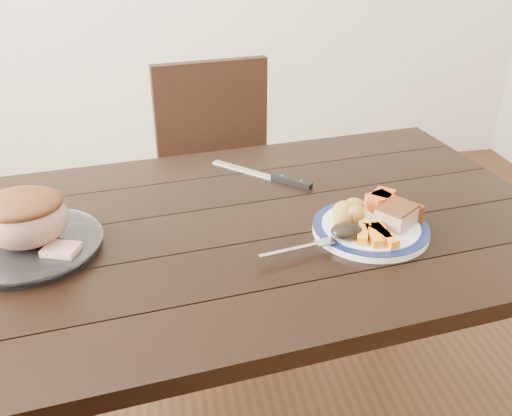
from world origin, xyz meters
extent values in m
cube|color=black|center=(0.00, 0.00, 0.73)|extent=(1.71, 1.11, 0.04)
cube|color=black|center=(0.66, 0.46, 0.35)|extent=(0.07, 0.07, 0.71)
cube|color=black|center=(0.10, 0.65, 0.45)|extent=(0.48, 0.48, 0.04)
cube|color=black|center=(0.07, 0.85, 0.70)|extent=(0.42, 0.11, 0.46)
cube|color=black|center=(0.25, 0.86, 0.21)|extent=(0.04, 0.04, 0.43)
cube|color=black|center=(0.30, 0.50, 0.21)|extent=(0.04, 0.04, 0.43)
cube|color=black|center=(-0.11, 0.80, 0.21)|extent=(0.04, 0.04, 0.43)
cube|color=black|center=(-0.05, 0.44, 0.21)|extent=(0.04, 0.04, 0.43)
cylinder|color=white|center=(0.33, -0.09, 0.76)|extent=(0.26, 0.26, 0.02)
torus|color=#0E1949|center=(0.33, -0.09, 0.77)|extent=(0.26, 0.26, 0.02)
cylinder|color=white|center=(-0.42, -0.03, 0.76)|extent=(0.30, 0.30, 0.02)
cube|color=tan|center=(0.39, -0.09, 0.79)|extent=(0.11, 0.11, 0.04)
ellipsoid|color=gold|center=(0.30, -0.07, 0.79)|extent=(0.05, 0.04, 0.04)
ellipsoid|color=gold|center=(0.27, -0.08, 0.79)|extent=(0.04, 0.04, 0.04)
ellipsoid|color=gold|center=(0.31, -0.03, 0.79)|extent=(0.05, 0.04, 0.04)
ellipsoid|color=gold|center=(0.28, -0.05, 0.79)|extent=(0.05, 0.05, 0.05)
cube|color=orange|center=(0.34, -0.17, 0.78)|extent=(0.04, 0.07, 0.02)
cube|color=orange|center=(0.29, -0.14, 0.78)|extent=(0.05, 0.07, 0.02)
cube|color=orange|center=(0.32, -0.13, 0.78)|extent=(0.05, 0.07, 0.02)
cube|color=orange|center=(0.34, -0.13, 0.78)|extent=(0.02, 0.07, 0.02)
cube|color=orange|center=(0.33, -0.15, 0.78)|extent=(0.03, 0.07, 0.02)
cube|color=orange|center=(0.31, -0.16, 0.78)|extent=(0.03, 0.07, 0.02)
cube|color=orange|center=(0.39, -0.01, 0.79)|extent=(0.07, 0.07, 0.04)
cube|color=orange|center=(0.38, -0.02, 0.79)|extent=(0.07, 0.06, 0.04)
ellipsoid|color=black|center=(0.26, -0.13, 0.79)|extent=(0.07, 0.05, 0.03)
cube|color=silver|center=(0.13, -0.16, 0.77)|extent=(0.14, 0.04, 0.00)
cube|color=silver|center=(0.21, -0.15, 0.77)|extent=(0.05, 0.03, 0.00)
ellipsoid|color=tan|center=(-0.42, -0.03, 0.83)|extent=(0.18, 0.16, 0.12)
cube|color=tan|center=(-0.35, -0.09, 0.78)|extent=(0.08, 0.08, 0.02)
cube|color=silver|center=(0.10, 0.31, 0.75)|extent=(0.16, 0.15, 0.00)
cube|color=black|center=(0.21, 0.20, 0.76)|extent=(0.10, 0.10, 0.01)
camera|label=1|loc=(-0.12, -1.15, 1.41)|focal=40.00mm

